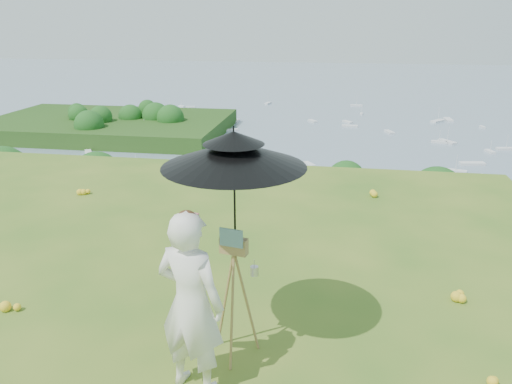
# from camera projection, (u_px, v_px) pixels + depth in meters

# --- Properties ---
(ground) EXTENTS (14.00, 14.00, 0.00)m
(ground) POSITION_uv_depth(u_px,v_px,m) (50.00, 320.00, 5.82)
(ground) COLOR #39681D
(ground) RESTS_ON ground
(forest_slope) EXTENTS (140.00, 56.00, 22.00)m
(forest_slope) POSITION_uv_depth(u_px,v_px,m) (291.00, 374.00, 47.96)
(forest_slope) COLOR #193C10
(forest_slope) RESTS_ON bay_water
(shoreline_tier) EXTENTS (170.00, 28.00, 8.00)m
(shoreline_tier) POSITION_uv_depth(u_px,v_px,m) (312.00, 256.00, 87.52)
(shoreline_tier) COLOR slate
(shoreline_tier) RESTS_ON bay_water
(bay_water) EXTENTS (700.00, 700.00, 0.00)m
(bay_water) POSITION_uv_depth(u_px,v_px,m) (332.00, 101.00, 240.59)
(bay_water) COLOR slate
(bay_water) RESTS_ON ground
(peninsula) EXTENTS (90.00, 60.00, 12.00)m
(peninsula) POSITION_uv_depth(u_px,v_px,m) (108.00, 118.00, 171.38)
(peninsula) COLOR #193C10
(peninsula) RESTS_ON bay_water
(slope_trees) EXTENTS (110.00, 50.00, 6.00)m
(slope_trees) POSITION_uv_depth(u_px,v_px,m) (294.00, 242.00, 43.35)
(slope_trees) COLOR #185119
(slope_trees) RESTS_ON forest_slope
(harbor_town) EXTENTS (110.00, 22.00, 5.00)m
(harbor_town) POSITION_uv_depth(u_px,v_px,m) (314.00, 221.00, 85.39)
(harbor_town) COLOR silver
(harbor_town) RESTS_ON shoreline_tier
(moored_boats) EXTENTS (140.00, 140.00, 0.70)m
(moored_boats) POSITION_uv_depth(u_px,v_px,m) (290.00, 134.00, 168.81)
(moored_boats) COLOR silver
(moored_boats) RESTS_ON bay_water
(wildflowers) EXTENTS (10.00, 10.50, 0.12)m
(wildflowers) POSITION_uv_depth(u_px,v_px,m) (61.00, 304.00, 6.03)
(wildflowers) COLOR yellow
(wildflowers) RESTS_ON ground
(painter) EXTENTS (0.75, 0.59, 1.80)m
(painter) POSITION_uv_depth(u_px,v_px,m) (191.00, 304.00, 4.49)
(painter) COLOR white
(painter) RESTS_ON ground
(field_easel) EXTENTS (0.65, 0.65, 1.45)m
(field_easel) POSITION_uv_depth(u_px,v_px,m) (235.00, 293.00, 5.00)
(field_easel) COLOR olive
(field_easel) RESTS_ON ground
(sun_umbrella) EXTENTS (1.69, 1.69, 1.23)m
(sun_umbrella) POSITION_uv_depth(u_px,v_px,m) (234.00, 190.00, 4.67)
(sun_umbrella) COLOR black
(sun_umbrella) RESTS_ON field_easel
(painter_cap) EXTENTS (0.24, 0.26, 0.10)m
(painter_cap) POSITION_uv_depth(u_px,v_px,m) (186.00, 216.00, 4.21)
(painter_cap) COLOR #E27C7F
(painter_cap) RESTS_ON painter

